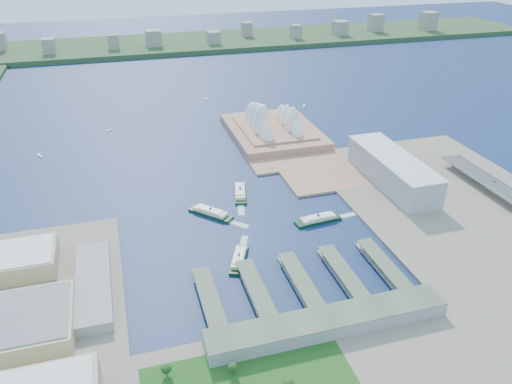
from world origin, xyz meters
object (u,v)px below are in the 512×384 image
object	(u,v)px
ferry_b	(240,191)
car_c	(494,181)
ferry_d	(318,218)
opera_house	(274,116)
ferry_a	(211,211)
toaster_building	(392,170)
ferry_c	(239,257)

from	to	relation	value
ferry_b	car_c	bearing A→B (deg)	-2.22
ferry_d	opera_house	bearing A→B (deg)	-12.74
ferry_a	ferry_d	world-z (taller)	ferry_a
opera_house	ferry_b	distance (m)	199.24
toaster_building	ferry_d	size ratio (longest dim) A/B	2.94
toaster_building	ferry_a	distance (m)	233.67
car_c	ferry_c	bearing A→B (deg)	8.40
toaster_building	ferry_c	xyz separation A→B (m)	(-224.53, -102.42, -15.89)
ferry_a	ferry_d	bearing A→B (deg)	-65.99
ferry_d	car_c	distance (m)	231.48
car_c	ferry_a	bearing A→B (deg)	-7.42
opera_house	toaster_building	distance (m)	219.62
opera_house	car_c	world-z (taller)	opera_house
ferry_b	ferry_a	bearing A→B (deg)	-126.56
ferry_a	toaster_building	bearing A→B (deg)	-40.59
ferry_b	ferry_c	distance (m)	136.21
toaster_building	ferry_b	distance (m)	191.38
opera_house	ferry_b	bearing A→B (deg)	-119.95
toaster_building	ferry_c	distance (m)	247.30
ferry_b	car_c	distance (m)	308.84
ferry_b	ferry_c	world-z (taller)	ferry_b
toaster_building	ferry_b	xyz separation A→B (m)	(-188.54, 28.95, -15.47)
ferry_d	ferry_a	bearing A→B (deg)	61.16
ferry_c	car_c	size ratio (longest dim) A/B	11.95
ferry_c	ferry_d	size ratio (longest dim) A/B	0.92
toaster_building	ferry_c	size ratio (longest dim) A/B	3.18
ferry_c	ferry_b	bearing A→B (deg)	-82.28
opera_house	ferry_a	distance (m)	254.39
opera_house	car_c	distance (m)	322.45
ferry_b	opera_house	bearing A→B (deg)	73.26
toaster_building	ferry_b	world-z (taller)	toaster_building
ferry_d	ferry_c	bearing A→B (deg)	108.70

